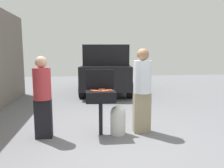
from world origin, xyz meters
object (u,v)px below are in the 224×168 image
at_px(bbq_grill, 101,98).
at_px(hot_dog_8, 95,91).
at_px(hot_dog_6, 105,91).
at_px(propane_tank, 118,119).
at_px(person_right, 142,88).
at_px(hot_dog_7, 102,89).
at_px(hot_dog_0, 103,91).
at_px(hot_dog_2, 96,91).
at_px(hot_dog_5, 101,90).
at_px(hot_dog_1, 105,91).
at_px(parked_minivan, 107,69).
at_px(person_left, 42,94).
at_px(hot_dog_4, 93,90).
at_px(hot_dog_9, 110,91).

xyz_separation_m(bbq_grill, hot_dog_8, (-0.12, -0.06, 0.16)).
bearing_deg(hot_dog_6, propane_tank, 6.26).
xyz_separation_m(hot_dog_6, person_right, (0.79, 0.10, 0.03)).
bearing_deg(hot_dog_7, hot_dog_0, -91.90).
height_order(hot_dog_2, hot_dog_5, same).
bearing_deg(hot_dog_1, parked_minivan, 84.28).
bearing_deg(hot_dog_5, hot_dog_1, -55.63).
height_order(hot_dog_0, hot_dog_2, same).
bearing_deg(person_left, hot_dog_2, 0.19).
bearing_deg(hot_dog_8, hot_dog_4, 117.18).
height_order(propane_tank, person_right, person_right).
bearing_deg(hot_dog_8, propane_tank, 5.63).
bearing_deg(hot_dog_9, hot_dog_5, 143.40).
bearing_deg(person_left, hot_dog_8, 2.30).
bearing_deg(hot_dog_0, propane_tank, 21.92).
xyz_separation_m(hot_dog_8, parked_minivan, (0.73, 5.28, 0.08)).
bearing_deg(propane_tank, hot_dog_6, -173.74).
height_order(hot_dog_6, propane_tank, hot_dog_6).
height_order(hot_dog_6, hot_dog_9, same).
relative_size(hot_dog_6, person_left, 0.08).
bearing_deg(hot_dog_2, hot_dog_6, 17.22).
distance_m(hot_dog_8, parked_minivan, 5.33).
height_order(hot_dog_1, hot_dog_8, same).
height_order(hot_dog_2, person_left, person_left).
xyz_separation_m(hot_dog_0, person_left, (-1.18, 0.11, -0.05)).
height_order(hot_dog_7, parked_minivan, parked_minivan).
distance_m(bbq_grill, hot_dog_8, 0.20).
distance_m(person_left, parked_minivan, 5.54).
bearing_deg(hot_dog_0, hot_dog_9, 5.86).
distance_m(bbq_grill, person_right, 0.91).
distance_m(hot_dog_6, hot_dog_9, 0.13).
bearing_deg(hot_dog_9, parked_minivan, 85.42).
bearing_deg(hot_dog_0, hot_dog_5, 97.27).
xyz_separation_m(propane_tank, parked_minivan, (0.26, 5.23, 0.70)).
distance_m(bbq_grill, hot_dog_2, 0.21).
bearing_deg(hot_dog_1, hot_dog_6, 76.26).
bearing_deg(hot_dog_8, parked_minivan, 82.10).
height_order(hot_dog_6, hot_dog_8, same).
bearing_deg(parked_minivan, hot_dog_5, 89.96).
xyz_separation_m(propane_tank, person_left, (-1.51, -0.02, 0.57)).
relative_size(bbq_grill, hot_dog_0, 7.17).
bearing_deg(hot_dog_1, hot_dog_4, 156.30).
distance_m(hot_dog_5, person_right, 0.88).
relative_size(hot_dog_1, parked_minivan, 0.03).
distance_m(hot_dog_5, person_left, 1.17).
height_order(hot_dog_2, hot_dog_4, same).
bearing_deg(bbq_grill, propane_tank, -1.74).
height_order(hot_dog_5, hot_dog_8, same).
relative_size(hot_dog_9, parked_minivan, 0.03).
height_order(hot_dog_4, parked_minivan, parked_minivan).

